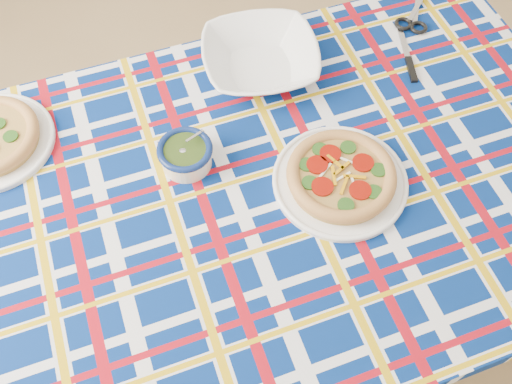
{
  "coord_description": "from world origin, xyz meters",
  "views": [
    {
      "loc": [
        -0.23,
        -0.57,
        1.82
      ],
      "look_at": [
        -0.2,
        0.08,
        0.76
      ],
      "focal_mm": 40.0,
      "sensor_mm": 36.0,
      "label": 1
    }
  ],
  "objects_px": {
    "main_focaccia_plate": "(341,176)",
    "pesto_bowl": "(185,154)",
    "serving_bowl": "(260,59)",
    "dining_table": "(266,207)"
  },
  "relations": [
    {
      "from": "main_focaccia_plate",
      "to": "pesto_bowl",
      "type": "relative_size",
      "value": 2.48
    },
    {
      "from": "serving_bowl",
      "to": "main_focaccia_plate",
      "type": "bearing_deg",
      "value": -65.71
    },
    {
      "from": "pesto_bowl",
      "to": "serving_bowl",
      "type": "height_order",
      "value": "pesto_bowl"
    },
    {
      "from": "pesto_bowl",
      "to": "serving_bowl",
      "type": "bearing_deg",
      "value": 57.1
    },
    {
      "from": "dining_table",
      "to": "pesto_bowl",
      "type": "distance_m",
      "value": 0.23
    },
    {
      "from": "main_focaccia_plate",
      "to": "pesto_bowl",
      "type": "distance_m",
      "value": 0.35
    },
    {
      "from": "dining_table",
      "to": "pesto_bowl",
      "type": "height_order",
      "value": "pesto_bowl"
    },
    {
      "from": "main_focaccia_plate",
      "to": "pesto_bowl",
      "type": "bearing_deg",
      "value": 168.32
    },
    {
      "from": "main_focaccia_plate",
      "to": "pesto_bowl",
      "type": "height_order",
      "value": "pesto_bowl"
    },
    {
      "from": "main_focaccia_plate",
      "to": "pesto_bowl",
      "type": "xyz_separation_m",
      "value": [
        -0.34,
        0.07,
        0.01
      ]
    }
  ]
}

